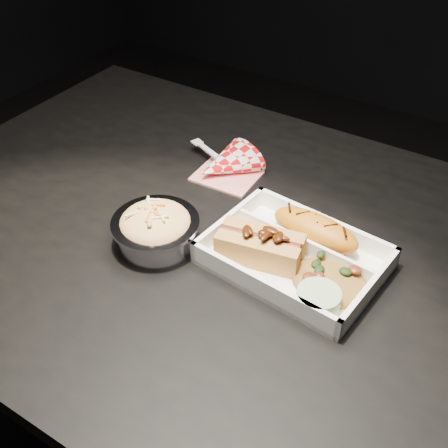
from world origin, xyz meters
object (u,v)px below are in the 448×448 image
at_px(food_tray, 295,259).
at_px(napkin_fork, 225,165).
at_px(hotdog, 260,244).
at_px(foil_coleslaw_cup, 156,228).
at_px(dining_table, 234,278).
at_px(fried_pastry, 315,230).

distance_m(food_tray, napkin_fork, 0.26).
bearing_deg(napkin_fork, food_tray, -13.30).
height_order(hotdog, foil_coleslaw_cup, foil_coleslaw_cup).
xyz_separation_m(dining_table, hotdog, (0.06, -0.03, 0.12)).
bearing_deg(food_tray, fried_pastry, 90.00).
distance_m(foil_coleslaw_cup, napkin_fork, 0.23).
bearing_deg(foil_coleslaw_cup, food_tray, 20.38).
xyz_separation_m(food_tray, fried_pastry, (0.01, 0.05, 0.02)).
xyz_separation_m(fried_pastry, foil_coleslaw_cup, (-0.21, -0.13, 0.00)).
xyz_separation_m(food_tray, hotdog, (-0.05, -0.02, 0.02)).
bearing_deg(food_tray, dining_table, -176.74).
distance_m(dining_table, fried_pastry, 0.17).
bearing_deg(napkin_fork, dining_table, -31.45).
distance_m(food_tray, fried_pastry, 0.06).
bearing_deg(fried_pastry, dining_table, -155.55).
relative_size(food_tray, fried_pastry, 1.84).
bearing_deg(napkin_fork, fried_pastry, -1.80).
height_order(dining_table, napkin_fork, napkin_fork).
height_order(food_tray, hotdog, hotdog).
relative_size(hotdog, foil_coleslaw_cup, 1.00).
bearing_deg(foil_coleslaw_cup, hotdog, 18.79).
distance_m(fried_pastry, hotdog, 0.09).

